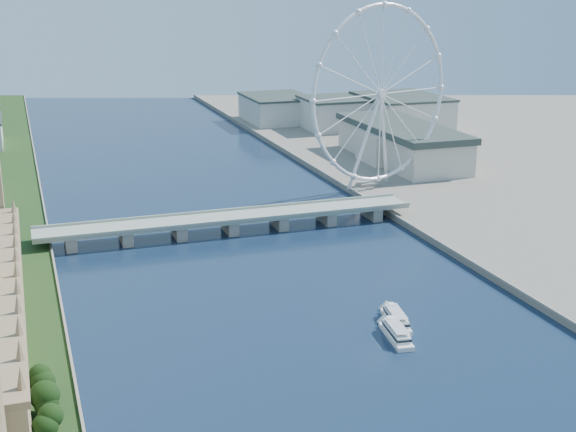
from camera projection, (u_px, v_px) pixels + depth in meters
name	position (u px, v px, depth m)	size (l,w,h in m)	color
westminster_bridge	(230.00, 221.00, 464.47)	(220.00, 22.00, 9.50)	gray
london_eye	(381.00, 95.00, 534.42)	(113.60, 39.12, 124.30)	silver
county_hall	(401.00, 164.00, 638.55)	(54.00, 144.00, 35.00)	beige
city_skyline	(197.00, 126.00, 709.85)	(505.00, 280.00, 32.00)	beige
tour_boat_near	(396.00, 324.00, 341.44)	(7.29, 28.58, 6.30)	silver
tour_boat_far	(396.00, 339.00, 327.36)	(7.32, 28.69, 6.33)	white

